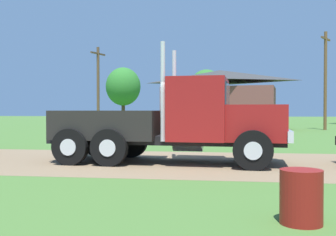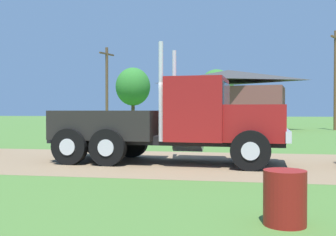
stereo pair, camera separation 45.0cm
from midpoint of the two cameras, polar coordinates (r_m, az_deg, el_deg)
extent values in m
plane|color=#497230|center=(13.26, -1.34, -6.17)|extent=(200.00, 200.00, 0.00)
cube|color=#866D4F|center=(13.26, -1.34, -6.15)|extent=(120.00, 6.57, 0.01)
cube|color=black|center=(13.00, 0.46, -2.99)|extent=(7.51, 1.97, 0.28)
cube|color=maroon|center=(12.65, 13.09, -0.66)|extent=(1.87, 2.14, 1.09)
cube|color=silver|center=(12.70, 17.29, -2.32)|extent=(0.29, 2.24, 0.32)
cube|color=maroon|center=(12.77, 5.28, 1.24)|extent=(1.84, 2.43, 1.92)
cube|color=#2D3D4C|center=(12.69, 9.21, 2.96)|extent=(0.15, 1.94, 0.84)
cylinder|color=silver|center=(13.86, 1.81, 3.39)|extent=(0.14, 0.14, 2.96)
cylinder|color=silver|center=(12.05, 0.07, 3.74)|extent=(0.14, 0.14, 2.96)
cylinder|color=silver|center=(13.91, 3.76, -3.63)|extent=(1.03, 0.58, 0.52)
cube|color=black|center=(13.50, -7.16, -0.90)|extent=(3.49, 2.52, 0.92)
cylinder|color=black|center=(13.86, 12.73, -3.55)|extent=(1.14, 0.36, 1.12)
cylinder|color=silver|center=(14.02, 12.73, -3.50)|extent=(0.51, 0.07, 0.50)
cylinder|color=black|center=(11.54, 12.62, -4.48)|extent=(1.14, 0.36, 1.12)
cylinder|color=silver|center=(11.38, 12.61, -4.56)|extent=(0.51, 0.07, 0.50)
cylinder|color=black|center=(14.94, -8.76, -3.21)|extent=(1.14, 0.36, 1.12)
cylinder|color=silver|center=(15.09, -8.53, -3.16)|extent=(0.51, 0.07, 0.50)
cylinder|color=black|center=(12.82, -12.68, -3.93)|extent=(1.14, 0.36, 1.12)
cylinder|color=silver|center=(12.67, -13.00, -3.99)|extent=(0.51, 0.07, 0.50)
cylinder|color=black|center=(14.52, -4.17, -3.32)|extent=(1.14, 0.36, 1.12)
cylinder|color=silver|center=(14.67, -3.99, -3.27)|extent=(0.51, 0.07, 0.50)
cylinder|color=black|center=(12.32, -7.43, -4.11)|extent=(1.14, 0.36, 1.12)
cylinder|color=silver|center=(12.18, -7.70, -4.18)|extent=(0.51, 0.07, 0.50)
cylinder|color=maroon|center=(6.31, 18.09, -10.60)|extent=(0.62, 0.62, 0.80)
cube|color=brown|center=(36.36, 8.83, 1.34)|extent=(10.16, 6.97, 3.69)
pyramid|color=#393939|center=(36.49, 8.84, 5.87)|extent=(10.67, 7.32, 1.04)
cube|color=black|center=(33.84, 5.65, 0.10)|extent=(1.79, 0.32, 2.20)
cylinder|color=brown|center=(38.12, -8.25, 4.19)|extent=(0.26, 0.26, 7.51)
cube|color=brown|center=(38.42, -8.26, 8.89)|extent=(0.76, 2.15, 0.14)
cylinder|color=brown|center=(37.23, 22.78, 4.88)|extent=(0.26, 0.26, 8.40)
cube|color=brown|center=(37.65, 22.82, 10.35)|extent=(1.22, 1.98, 0.14)
cylinder|color=#513823|center=(50.92, -4.68, 0.83)|extent=(0.44, 0.44, 2.92)
ellipsoid|color=#2E752A|center=(51.00, -4.69, 4.42)|extent=(4.32, 4.32, 4.75)
cylinder|color=#513823|center=(55.54, 7.03, 0.77)|extent=(0.44, 0.44, 2.76)
ellipsoid|color=#316F2B|center=(55.62, 7.04, 4.14)|extent=(4.73, 4.73, 5.20)
camera|label=1|loc=(0.23, -89.06, 0.02)|focal=43.41mm
camera|label=2|loc=(0.23, 90.94, -0.02)|focal=43.41mm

